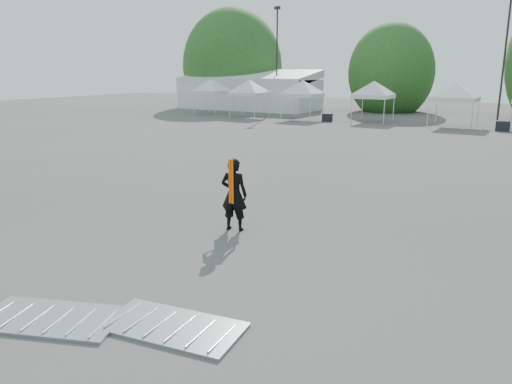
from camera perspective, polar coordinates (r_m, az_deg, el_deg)
The scene contains 16 objects.
ground at distance 14.42m, azimuth 1.40°, elevation -3.29°, with size 120.00×120.00×0.00m, color #474442.
marquee at distance 55.15m, azimuth -0.87°, elevation 11.48°, with size 15.00×6.25×4.23m.
light_pole_west at distance 52.27m, azimuth 2.41°, elevation 15.51°, with size 0.60×0.25×10.30m.
light_pole_east at distance 44.22m, azimuth 26.58°, elevation 14.09°, with size 0.60×0.25×9.80m.
tree_far_w at distance 59.78m, azimuth -2.71°, elevation 14.11°, with size 4.80×4.80×7.30m.
tree_mid_w at distance 54.08m, azimuth 15.16°, elevation 13.05°, with size 4.16×4.16×6.33m.
tent_a at distance 49.23m, azimuth -5.14°, elevation 12.41°, with size 3.76×3.76×3.88m.
tent_b at distance 45.81m, azimuth -0.76°, elevation 12.36°, with size 3.97×3.97×3.88m.
tent_c at distance 44.05m, azimuth 5.36°, elevation 12.24°, with size 4.17×4.17×3.88m.
tent_d at distance 42.72m, azimuth 13.34°, elevation 11.89°, with size 4.11×4.11×3.88m.
tent_e at distance 40.95m, azimuth 21.87°, elevation 11.22°, with size 4.64×4.64×3.88m.
man at distance 13.36m, azimuth -2.53°, elevation -0.28°, with size 0.81×0.62×1.98m.
barrier_left at distance 9.65m, azimuth -22.40°, elevation -13.15°, with size 2.76×2.03×0.08m.
barrier_mid at distance 8.82m, azimuth -9.60°, elevation -14.86°, with size 2.53×1.50×0.08m.
crate_west at distance 42.51m, azimuth 8.15°, elevation 8.44°, with size 0.87×0.68×0.68m, color black.
crate_mid at distance 39.48m, azimuth 26.38°, elevation 6.78°, with size 0.93×0.72×0.72m, color black.
Camera 1 is at (6.69, -12.04, 4.25)m, focal length 35.00 mm.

